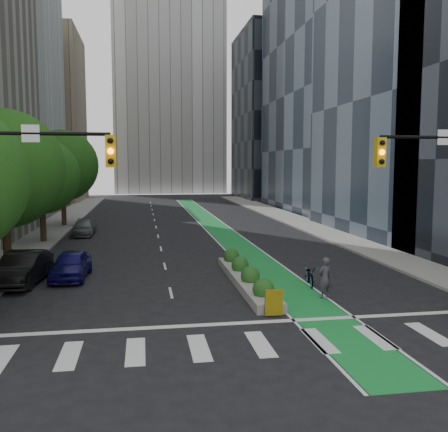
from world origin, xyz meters
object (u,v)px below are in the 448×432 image
object	(u,v)px
bicycle	(310,276)
parked_car_left_mid	(23,268)
parked_car_left_far	(84,228)
parked_car_left_near	(71,265)
cyclist	(325,278)
median_planter	(246,277)

from	to	relation	value
bicycle	parked_car_left_mid	world-z (taller)	parked_car_left_mid
parked_car_left_mid	parked_car_left_far	distance (m)	16.87
parked_car_left_near	parked_car_left_mid	xyz separation A→B (m)	(-2.14, -0.86, 0.07)
bicycle	parked_car_left_far	bearing A→B (deg)	133.29
cyclist	parked_car_left_near	xyz separation A→B (m)	(-11.44, 5.65, -0.18)
median_planter	cyclist	distance (m)	4.22
parked_car_left_near	cyclist	bearing A→B (deg)	-23.65
median_planter	parked_car_left_near	bearing A→B (deg)	163.02
parked_car_left_mid	cyclist	bearing A→B (deg)	-13.58
parked_car_left_near	parked_car_left_mid	bearing A→B (deg)	-155.50
bicycle	cyclist	xyz separation A→B (m)	(-0.12, -2.31, 0.42)
median_planter	cyclist	size ratio (longest dim) A/B	5.68
parked_car_left_far	parked_car_left_mid	bearing A→B (deg)	-92.99
median_planter	cyclist	xyz separation A→B (m)	(2.88, -3.04, 0.53)
bicycle	parked_car_left_mid	distance (m)	13.93
cyclist	parked_car_left_far	world-z (taller)	cyclist
parked_car_left_mid	parked_car_left_far	size ratio (longest dim) A/B	1.12
median_planter	parked_car_left_near	xyz separation A→B (m)	(-8.56, 2.61, 0.35)
bicycle	parked_car_left_near	size ratio (longest dim) A/B	0.44
bicycle	parked_car_left_far	xyz separation A→B (m)	(-12.72, 19.32, 0.14)
parked_car_left_mid	median_planter	bearing A→B (deg)	-3.45
bicycle	median_planter	bearing A→B (deg)	176.25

